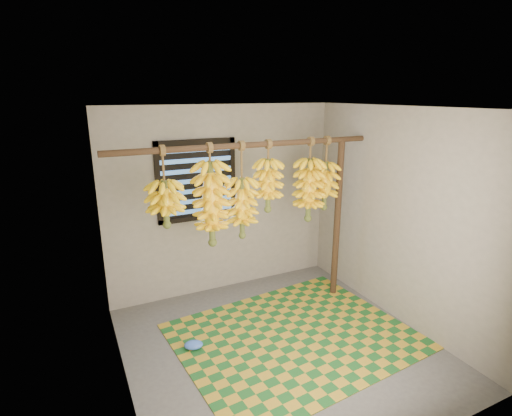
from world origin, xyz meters
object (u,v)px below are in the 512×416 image
woven_mat (294,336)px  banana_bunch_f (325,186)px  banana_bunch_a (166,204)px  support_post (337,220)px  banana_bunch_c (242,208)px  plastic_bag (194,345)px  banana_bunch_d (268,185)px  banana_bunch_b (211,204)px  banana_bunch_e (309,190)px

woven_mat → banana_bunch_f: 1.76m
banana_bunch_a → woven_mat: bearing=-28.4°
support_post → banana_bunch_a: banana_bunch_a is taller
banana_bunch_a → banana_bunch_c: same height
plastic_bag → banana_bunch_a: size_ratio=0.24×
banana_bunch_d → banana_bunch_f: 0.77m
support_post → banana_bunch_f: (-0.21, 0.00, 0.47)m
woven_mat → banana_bunch_a: 1.97m
plastic_bag → banana_bunch_f: (1.80, 0.36, 1.42)m
support_post → plastic_bag: size_ratio=10.28×
woven_mat → banana_bunch_b: (-0.68, 0.62, 1.41)m
banana_bunch_c → banana_bunch_e: (0.86, 0.00, 0.11)m
banana_bunch_c → banana_bunch_f: bearing=0.0°
plastic_bag → banana_bunch_f: banana_bunch_f is taller
plastic_bag → banana_bunch_a: 1.47m
banana_bunch_a → banana_bunch_e: same height
banana_bunch_e → woven_mat: bearing=-130.5°
support_post → banana_bunch_a: 2.17m
plastic_bag → banana_bunch_b: banana_bunch_b is taller
banana_bunch_c → banana_bunch_d: 0.39m
banana_bunch_a → banana_bunch_c: size_ratio=0.77×
plastic_bag → banana_bunch_d: size_ratio=0.24×
plastic_bag → banana_bunch_c: 1.51m
woven_mat → banana_bunch_e: (0.53, 0.62, 1.43)m
banana_bunch_d → woven_mat: bearing=-89.1°
support_post → banana_bunch_f: bearing=180.0°
woven_mat → banana_bunch_e: banana_bunch_e is taller
banana_bunch_b → banana_bunch_f: bearing=0.0°
banana_bunch_b → banana_bunch_d: size_ratio=1.36×
banana_bunch_d → banana_bunch_f: bearing=-0.0°
banana_bunch_c → banana_bunch_b: bearing=180.0°
woven_mat → banana_bunch_e: 1.65m
banana_bunch_c → banana_bunch_d: same height
support_post → woven_mat: bearing=-147.3°
woven_mat → banana_bunch_c: size_ratio=2.27×
banana_bunch_a → banana_bunch_e: (1.69, 0.00, -0.03)m
banana_bunch_c → woven_mat: bearing=-62.3°
plastic_bag → banana_bunch_e: size_ratio=0.20×
banana_bunch_b → banana_bunch_e: (1.21, 0.00, 0.02)m
plastic_bag → woven_mat: bearing=-14.1°
banana_bunch_c → banana_bunch_d: (0.32, 0.00, 0.22)m
banana_bunch_e → banana_bunch_f: same height
plastic_bag → banana_bunch_c: bearing=26.7°
support_post → banana_bunch_c: (-1.30, 0.00, 0.32)m
woven_mat → banana_bunch_a: size_ratio=2.95×
woven_mat → plastic_bag: 1.08m
support_post → banana_bunch_b: banana_bunch_b is taller
support_post → banana_bunch_f: banana_bunch_f is taller
plastic_bag → support_post: bearing=10.2°
support_post → banana_bunch_c: banana_bunch_c is taller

